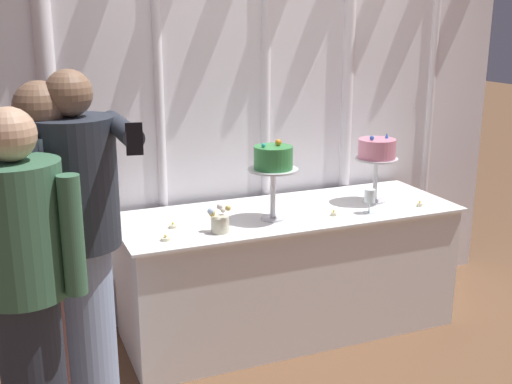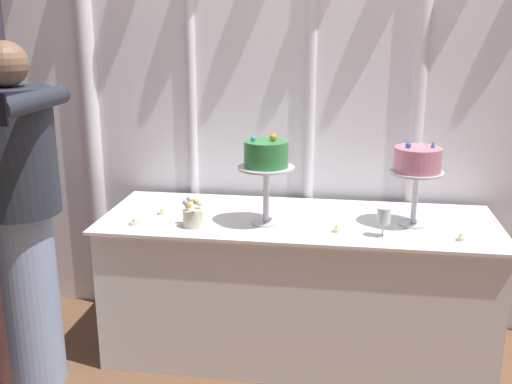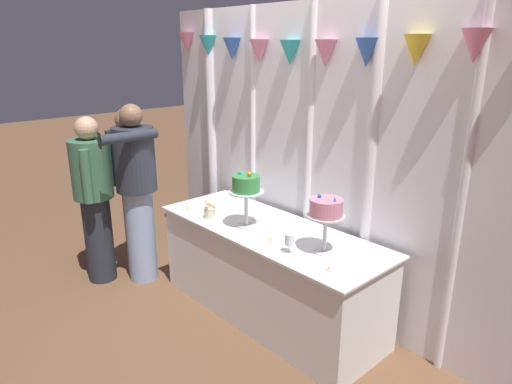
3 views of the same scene
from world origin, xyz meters
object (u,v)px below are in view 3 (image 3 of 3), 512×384
at_px(tealight_near_right, 271,241).
at_px(guest_man_pink_jacket, 133,185).
at_px(guest_girl_blue_dress, 136,188).
at_px(flower_vase, 210,211).
at_px(cake_table, 269,272).
at_px(wine_glass, 289,240).
at_px(tealight_far_right, 329,269).
at_px(tealight_far_left, 188,208).
at_px(guest_man_dark_suit, 94,195).
at_px(cake_display_nearright, 326,210).
at_px(cake_display_nearleft, 246,187).
at_px(tealight_near_left, 211,206).

bearing_deg(tealight_near_right, guest_man_pink_jacket, -170.43).
bearing_deg(tealight_near_right, guest_girl_blue_dress, -168.60).
bearing_deg(guest_man_pink_jacket, flower_vase, 15.53).
bearing_deg(cake_table, wine_glass, -26.93).
bearing_deg(tealight_far_right, wine_glass, 179.44).
distance_m(tealight_far_left, guest_man_dark_suit, 0.88).
xyz_separation_m(cake_display_nearright, tealight_far_right, (0.19, -0.19, -0.30)).
relative_size(wine_glass, flower_vase, 0.86).
height_order(wine_glass, guest_girl_blue_dress, guest_girl_blue_dress).
xyz_separation_m(tealight_far_left, guest_man_pink_jacket, (-0.56, -0.22, 0.13)).
bearing_deg(cake_display_nearleft, tealight_far_right, -6.60).
bearing_deg(flower_vase, tealight_far_left, -177.19).
relative_size(flower_vase, tealight_near_left, 3.45).
xyz_separation_m(cake_display_nearleft, tealight_far_right, (0.91, -0.11, -0.32)).
relative_size(tealight_far_left, guest_girl_blue_dress, 0.03).
bearing_deg(guest_man_pink_jacket, tealight_far_right, 6.10).
distance_m(cake_display_nearleft, tealight_near_right, 0.47).
distance_m(cake_display_nearleft, guest_man_pink_jacket, 1.26).
relative_size(guest_girl_blue_dress, guest_man_dark_suit, 1.07).
distance_m(cake_table, tealight_far_left, 0.90).
xyz_separation_m(tealight_far_right, guest_man_pink_jacket, (-2.11, -0.23, 0.12)).
bearing_deg(cake_display_nearright, cake_display_nearleft, -173.32).
relative_size(flower_vase, guest_man_dark_suit, 0.11).
bearing_deg(wine_glass, guest_man_dark_suit, -163.92).
distance_m(tealight_far_right, guest_man_pink_jacket, 2.12).
distance_m(flower_vase, tealight_far_right, 1.26).
distance_m(tealight_far_left, guest_girl_blue_dress, 0.52).
relative_size(cake_display_nearright, guest_girl_blue_dress, 0.26).
xyz_separation_m(cake_display_nearright, wine_glass, (-0.15, -0.19, -0.21)).
height_order(cake_table, tealight_far_left, tealight_far_left).
bearing_deg(tealight_near_right, guest_man_dark_suit, -161.02).
relative_size(wine_glass, tealight_far_right, 3.86).
xyz_separation_m(cake_display_nearright, tealight_near_left, (-1.27, -0.01, -0.30)).
distance_m(cake_display_nearright, flower_vase, 1.11).
bearing_deg(cake_display_nearright, tealight_near_right, -157.35).
bearing_deg(cake_display_nearright, cake_table, 177.73).
bearing_deg(tealight_far_right, cake_display_nearright, 135.81).
xyz_separation_m(guest_girl_blue_dress, guest_man_pink_jacket, (-0.12, 0.03, -0.01)).
distance_m(tealight_near_right, guest_man_pink_jacket, 1.57).
bearing_deg(tealight_far_left, cake_display_nearright, 8.07).
relative_size(cake_table, tealight_far_right, 54.70).
height_order(cake_display_nearright, tealight_near_right, cake_display_nearright).
height_order(flower_vase, tealight_far_right, flower_vase).
relative_size(cake_display_nearleft, wine_glass, 3.21).
height_order(cake_table, wine_glass, wine_glass).
relative_size(cake_display_nearright, guest_man_dark_suit, 0.27).
distance_m(cake_display_nearright, tealight_far_left, 1.40).
relative_size(cake_display_nearleft, tealight_near_right, 11.95).
bearing_deg(tealight_near_right, wine_glass, -8.50).
xyz_separation_m(wine_glass, flower_vase, (-0.91, 0.01, -0.04)).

